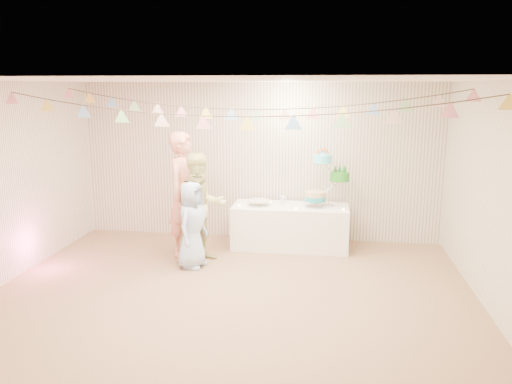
# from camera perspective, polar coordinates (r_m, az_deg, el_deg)

# --- Properties ---
(floor) EXTENTS (6.00, 6.00, 0.00)m
(floor) POSITION_cam_1_polar(r_m,az_deg,el_deg) (6.28, -2.92, -11.80)
(floor) COLOR #866348
(floor) RESTS_ON ground
(ceiling) EXTENTS (6.00, 6.00, 0.00)m
(ceiling) POSITION_cam_1_polar(r_m,az_deg,el_deg) (5.75, -3.20, 12.65)
(ceiling) COLOR white
(ceiling) RESTS_ON ground
(back_wall) EXTENTS (6.00, 6.00, 0.00)m
(back_wall) POSITION_cam_1_polar(r_m,az_deg,el_deg) (8.30, 0.32, 3.48)
(back_wall) COLOR silver
(back_wall) RESTS_ON ground
(front_wall) EXTENTS (6.00, 6.00, 0.00)m
(front_wall) POSITION_cam_1_polar(r_m,az_deg,el_deg) (3.55, -11.04, -8.57)
(front_wall) COLOR silver
(front_wall) RESTS_ON ground
(right_wall) EXTENTS (5.00, 5.00, 0.00)m
(right_wall) POSITION_cam_1_polar(r_m,az_deg,el_deg) (6.06, 25.99, -0.97)
(right_wall) COLOR silver
(right_wall) RESTS_ON ground
(table) EXTENTS (1.82, 0.73, 0.68)m
(table) POSITION_cam_1_polar(r_m,az_deg,el_deg) (7.98, 3.93, -3.95)
(table) COLOR white
(table) RESTS_ON floor
(cake_stand) EXTENTS (0.76, 0.45, 0.85)m
(cake_stand) POSITION_cam_1_polar(r_m,az_deg,el_deg) (7.82, 8.07, 1.90)
(cake_stand) COLOR silver
(cake_stand) RESTS_ON table
(cake_bottom) EXTENTS (0.31, 0.31, 0.15)m
(cake_bottom) POSITION_cam_1_polar(r_m,az_deg,el_deg) (7.83, 6.90, -0.59)
(cake_bottom) COLOR teal
(cake_bottom) RESTS_ON cake_stand
(cake_middle) EXTENTS (0.27, 0.27, 0.22)m
(cake_middle) POSITION_cam_1_polar(r_m,az_deg,el_deg) (7.93, 9.36, 1.48)
(cake_middle) COLOR #21881D
(cake_middle) RESTS_ON cake_stand
(cake_top_tier) EXTENTS (0.25, 0.25, 0.19)m
(cake_top_tier) POSITION_cam_1_polar(r_m,az_deg,el_deg) (7.76, 7.67, 3.34)
(cake_top_tier) COLOR #50F0FD
(cake_top_tier) RESTS_ON cake_stand
(platter) EXTENTS (0.35, 0.35, 0.02)m
(platter) POSITION_cam_1_polar(r_m,az_deg,el_deg) (7.88, 0.34, -0.99)
(platter) COLOR white
(platter) RESTS_ON table
(posy) EXTENTS (0.13, 0.13, 0.15)m
(posy) POSITION_cam_1_polar(r_m,az_deg,el_deg) (7.92, 3.03, -0.45)
(posy) COLOR white
(posy) RESTS_ON table
(person_adult_a) EXTENTS (0.62, 0.78, 1.88)m
(person_adult_a) POSITION_cam_1_polar(r_m,az_deg,el_deg) (7.55, -8.09, -0.28)
(person_adult_a) COLOR #E18C75
(person_adult_a) RESTS_ON floor
(person_adult_b) EXTENTS (0.98, 0.93, 1.60)m
(person_adult_b) POSITION_cam_1_polar(r_m,az_deg,el_deg) (7.28, -6.33, -1.81)
(person_adult_b) COLOR #D9D186
(person_adult_b) RESTS_ON floor
(person_child) EXTENTS (0.52, 0.68, 1.24)m
(person_child) POSITION_cam_1_polar(r_m,az_deg,el_deg) (7.09, -7.31, -3.74)
(person_child) COLOR #A2BFE6
(person_child) RESTS_ON floor
(bunting_back) EXTENTS (5.60, 1.10, 0.40)m
(bunting_back) POSITION_cam_1_polar(r_m,az_deg,el_deg) (6.83, -1.32, 10.47)
(bunting_back) COLOR pink
(bunting_back) RESTS_ON ceiling
(bunting_front) EXTENTS (5.60, 0.90, 0.36)m
(bunting_front) POSITION_cam_1_polar(r_m,az_deg,el_deg) (5.55, -3.58, 9.78)
(bunting_front) COLOR #72A5E5
(bunting_front) RESTS_ON ceiling
(tealight_0) EXTENTS (0.04, 0.04, 0.03)m
(tealight_0) POSITION_cam_1_polar(r_m,az_deg,el_deg) (7.84, -1.95, -1.52)
(tealight_0) COLOR #FFD88C
(tealight_0) RESTS_ON table
(tealight_1) EXTENTS (0.04, 0.04, 0.03)m
(tealight_1) POSITION_cam_1_polar(r_m,az_deg,el_deg) (8.10, 1.60, -1.08)
(tealight_1) COLOR #FFD88C
(tealight_1) RESTS_ON table
(tealight_2) EXTENTS (0.04, 0.04, 0.03)m
(tealight_2) POSITION_cam_1_polar(r_m,az_deg,el_deg) (7.67, 4.59, -1.86)
(tealight_2) COLOR #FFD88C
(tealight_2) RESTS_ON table
(tealight_3) EXTENTS (0.04, 0.04, 0.03)m
(tealight_3) POSITION_cam_1_polar(r_m,az_deg,el_deg) (8.09, 6.56, -1.18)
(tealight_3) COLOR #FFD88C
(tealight_3) RESTS_ON table
(tealight_4) EXTENTS (0.04, 0.04, 0.03)m
(tealight_4) POSITION_cam_1_polar(r_m,az_deg,el_deg) (7.70, 9.97, -1.96)
(tealight_4) COLOR #FFD88C
(tealight_4) RESTS_ON table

